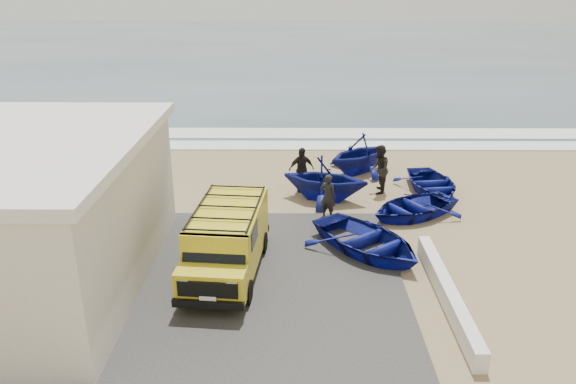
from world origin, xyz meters
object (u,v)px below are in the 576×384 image
object	(u,v)px
van	(227,239)
boat_near_left	(367,240)
fisherman_back	(301,170)
boat_near_right	(413,207)
fisherman_middle	(379,169)
fisherman_front	(328,196)
parapet	(447,293)
boat_mid_left	(325,178)
boat_mid_right	(432,184)
boat_far_left	(359,153)

from	to	relation	value
van	boat_near_left	xyz separation A→B (m)	(4.34, 1.29, -0.68)
fisherman_back	boat_near_left	bearing A→B (deg)	-88.68
boat_near_right	fisherman_middle	distance (m)	2.67
boat_near_left	fisherman_front	xyz separation A→B (m)	(-1.10, 2.78, 0.41)
parapet	boat_near_right	bearing A→B (deg)	87.75
boat_near_left	boat_near_right	bearing A→B (deg)	17.30
boat_mid_left	fisherman_front	size ratio (longest dim) A/B	2.01
boat_mid_left	boat_mid_right	size ratio (longest dim) A/B	0.93
parapet	fisherman_front	size ratio (longest dim) A/B	3.55
boat_mid_right	parapet	bearing A→B (deg)	-107.33
boat_near_right	boat_mid_right	size ratio (longest dim) A/B	1.00
boat_near_left	fisherman_front	distance (m)	3.02
boat_mid_left	fisherman_front	world-z (taller)	boat_mid_left
parapet	fisherman_front	xyz separation A→B (m)	(-2.93, 5.72, 0.57)
van	boat_near_right	distance (m)	7.71
boat_near_right	boat_far_left	xyz separation A→B (m)	(-1.46, 4.97, 0.52)
boat_near_left	fisherman_back	bearing A→B (deg)	72.27
boat_near_right	boat_mid_right	distance (m)	2.78
van	boat_near_left	size ratio (longest dim) A/B	1.19
fisherman_middle	boat_far_left	bearing A→B (deg)	-155.12
boat_near_left	fisherman_front	bearing A→B (deg)	73.72
boat_mid_left	fisherman_middle	xyz separation A→B (m)	(2.23, 0.78, 0.11)
van	boat_mid_left	bearing A→B (deg)	66.53
boat_mid_right	fisherman_middle	size ratio (longest dim) A/B	1.81
boat_far_left	fisherman_front	bearing A→B (deg)	-58.73
van	boat_near_left	distance (m)	4.58
boat_mid_left	van	bearing A→B (deg)	168.62
fisherman_middle	fisherman_back	distance (m)	3.16
boat_near_left	fisherman_middle	size ratio (longest dim) A/B	2.08
boat_mid_left	boat_far_left	bearing A→B (deg)	-9.66
fisherman_middle	boat_near_right	bearing A→B (deg)	34.13
parapet	van	bearing A→B (deg)	165.03
boat_near_right	boat_far_left	distance (m)	5.21
boat_mid_right	boat_near_left	bearing A→B (deg)	-128.69
fisherman_front	boat_near_left	bearing A→B (deg)	142.40
boat_mid_right	boat_far_left	distance (m)	3.75
fisherman_front	fisherman_back	world-z (taller)	fisherman_back
van	boat_far_left	xyz separation A→B (m)	(4.93, 9.21, -0.21)
boat_near_right	fisherman_front	xyz separation A→B (m)	(-3.16, -0.17, 0.47)
boat_mid_left	fisherman_back	xyz separation A→B (m)	(-0.93, 0.95, 0.04)
van	boat_near_right	world-z (taller)	van
fisherman_middle	fisherman_back	xyz separation A→B (m)	(-3.16, 0.17, -0.07)
boat_near_left	parapet	bearing A→B (deg)	-96.05
fisherman_front	parapet	bearing A→B (deg)	147.88
boat_far_left	fisherman_middle	xyz separation A→B (m)	(0.53, -2.55, 0.11)
boat_near_left	fisherman_back	size ratio (longest dim) A/B	2.24
boat_far_left	fisherman_back	size ratio (longest dim) A/B	1.83
boat_mid_left	boat_far_left	size ratio (longest dim) A/B	0.99
boat_near_right	parapet	bearing A→B (deg)	-33.58
parapet	boat_mid_left	xyz separation A→B (m)	(-2.93, 7.53, 0.62)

